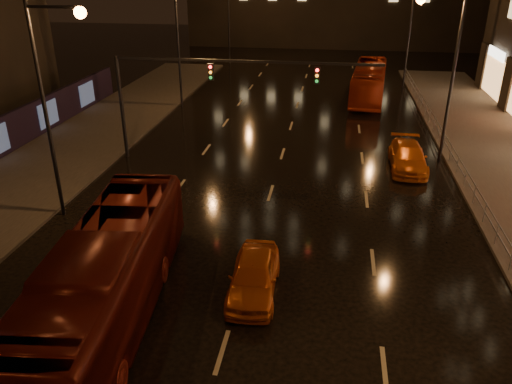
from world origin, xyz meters
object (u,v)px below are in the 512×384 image
bus_red (107,278)px  taxi_near (254,276)px  bus_curb (369,82)px  taxi_far (408,157)px

bus_red → taxi_near: 5.18m
bus_curb → taxi_near: bus_curb is taller
taxi_far → bus_curb: bearing=96.3°
taxi_near → bus_red: bearing=-155.6°
bus_red → taxi_far: 19.51m
taxi_far → taxi_near: bearing=-116.6°
bus_red → taxi_near: (4.57, 2.25, -0.93)m
bus_red → taxi_far: bearing=47.8°
bus_curb → taxi_far: bus_curb is taller
taxi_near → taxi_far: (7.02, 13.42, -0.00)m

